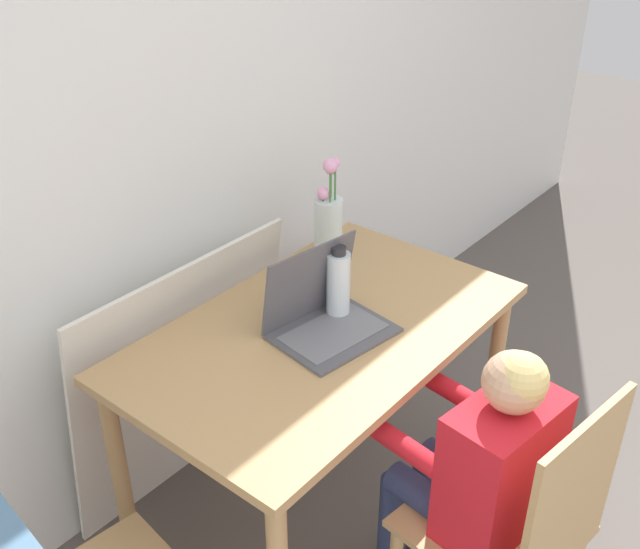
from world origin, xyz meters
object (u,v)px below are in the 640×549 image
(person_seated, at_px, (480,464))
(water_bottle, at_px, (338,284))
(chair_occupied, at_px, (516,532))
(flower_vase, at_px, (328,222))
(laptop, at_px, (324,312))

(person_seated, distance_m, water_bottle, 0.63)
(chair_occupied, relative_size, flower_vase, 2.49)
(person_seated, height_order, flower_vase, flower_vase)
(chair_occupied, xyz_separation_m, flower_vase, (0.39, 0.93, 0.43))
(laptop, bearing_deg, chair_occupied, -86.47)
(laptop, xyz_separation_m, water_bottle, (0.08, 0.01, 0.05))
(flower_vase, bearing_deg, person_seated, -115.16)
(laptop, height_order, flower_vase, flower_vase)
(person_seated, bearing_deg, laptop, -86.50)
(person_seated, xyz_separation_m, flower_vase, (0.38, 0.80, 0.30))
(chair_occupied, distance_m, flower_vase, 1.10)
(flower_vase, bearing_deg, laptop, -143.00)
(chair_occupied, relative_size, person_seated, 0.92)
(laptop, height_order, water_bottle, laptop)
(person_seated, bearing_deg, flower_vase, -107.40)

